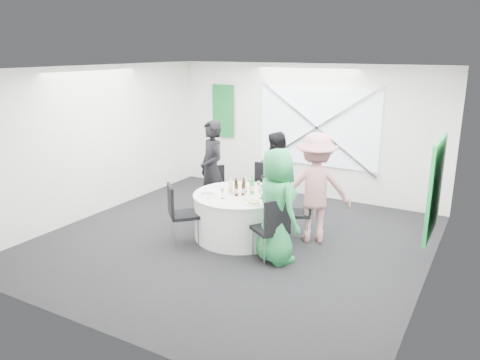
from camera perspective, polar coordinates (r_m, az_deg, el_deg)
The scene contains 48 objects.
floor at distance 7.86m, azimuth -0.72°, elevation -7.38°, with size 6.00×6.00×0.00m, color black.
ceiling at distance 7.24m, azimuth -0.80°, elevation 13.47°, with size 6.00×6.00×0.00m, color white.
wall_back at distance 10.08m, azimuth 7.90°, elevation 5.95°, with size 6.00×6.00×0.00m, color silver.
wall_front at distance 5.16m, azimuth -17.81°, elevation -4.11°, with size 6.00×6.00×0.00m, color silver.
wall_left at distance 9.27m, azimuth -17.04°, elevation 4.56°, with size 6.00×6.00×0.00m, color silver.
wall_right at distance 6.50m, azimuth 22.74°, elevation -0.55°, with size 6.00×6.00×0.00m, color silver.
window_panel at distance 9.92m, azimuth 9.45°, elevation 6.32°, with size 2.60×0.03×1.60m, color silver.
window_brace_a at distance 9.89m, azimuth 9.37°, elevation 6.29°, with size 0.05×0.05×3.16m, color silver.
window_brace_b at distance 9.89m, azimuth 9.37°, elevation 6.29°, with size 0.05×0.05×3.16m, color silver.
green_banner at distance 10.88m, azimuth -2.06°, elevation 8.40°, with size 0.55×0.04×1.20m, color #14672A.
green_sign at distance 7.14m, azimuth 22.72°, elevation -0.85°, with size 0.05×1.20×1.40m, color #1A9440.
banquet_table at distance 7.88m, azimuth 0.00°, elevation -4.34°, with size 1.56×1.56×0.76m.
chair_back at distance 8.80m, azimuth 2.84°, elevation -0.71°, with size 0.51×0.52×1.01m.
chair_back_left at distance 8.92m, azimuth -2.89°, elevation -0.82°, with size 0.60×0.60×0.93m.
chair_back_right at distance 7.82m, azimuth 7.61°, elevation -3.44°, with size 0.56×0.55×0.92m.
chair_front_right at distance 6.90m, azimuth 4.04°, elevation -5.49°, with size 0.64×0.64×1.01m.
chair_front_left at distance 7.60m, azimuth -7.49°, elevation -3.58°, with size 0.64×0.64×1.00m.
person_man_back_left at distance 8.73m, azimuth -3.46°, elevation 1.31°, with size 0.67×0.44×1.83m, color black.
person_man_back at distance 8.66m, azimuth 4.25°, elevation 0.52°, with size 0.80×0.44×1.64m, color black.
person_woman_pink at distance 7.68m, azimuth 9.17°, elevation -0.98°, with size 1.17×0.54×1.81m, color tan.
person_woman_green at distance 6.88m, azimuth 4.48°, elevation -3.18°, with size 0.84×0.55×1.72m, color #278F4B.
plate_back at distance 8.28m, azimuth 1.67°, elevation -0.54°, with size 0.26×0.26×0.01m.
plate_back_left at distance 8.24m, azimuth -1.36°, elevation -0.61°, with size 0.28×0.28×0.01m.
plate_back_right at distance 7.73m, azimuth 3.88°, elevation -1.70°, with size 0.26×0.26×0.04m.
plate_front_right at distance 7.28m, azimuth 1.78°, elevation -2.79°, with size 0.30×0.30×0.04m.
plate_front_left at distance 7.69m, azimuth -3.95°, elevation -1.85°, with size 0.30×0.30×0.01m.
napkin at distance 7.73m, azimuth -4.07°, elevation -1.50°, with size 0.18×0.12×0.05m, color silver.
beer_bottle_a at distance 7.78m, azimuth -0.50°, elevation -0.88°, with size 0.06×0.06×0.27m.
beer_bottle_b at distance 7.86m, azimuth 0.46°, elevation -0.79°, with size 0.06×0.06×0.24m.
beer_bottle_c at distance 7.67m, azimuth 0.41°, elevation -1.16°, with size 0.06×0.06×0.25m.
beer_bottle_d at distance 7.62m, azimuth -0.44°, elevation -1.18°, with size 0.06×0.06×0.28m.
green_water_bottle at distance 7.73m, azimuth 1.49°, elevation -0.84°, with size 0.08×0.08×0.31m.
clear_water_bottle at distance 7.76m, azimuth -1.17°, elevation -0.92°, with size 0.08×0.08×0.27m.
wine_glass_a at distance 7.49m, azimuth 2.48°, elevation -1.38°, with size 0.07×0.07×0.17m.
wine_glass_b at distance 7.70m, azimuth 2.65°, elevation -0.89°, with size 0.07×0.07×0.17m.
wine_glass_c at distance 7.41m, azimuth 0.64°, elevation -1.55°, with size 0.07×0.07×0.17m.
wine_glass_d at distance 7.49m, azimuth -2.18°, elevation -1.36°, with size 0.07×0.07×0.17m.
wine_glass_e at distance 8.03m, azimuth 1.18°, elevation -0.18°, with size 0.07×0.07×0.17m.
wine_glass_f at distance 7.87m, azimuth 2.27°, elevation -0.51°, with size 0.07×0.07×0.17m.
wine_glass_g at distance 8.09m, azimuth 0.72°, elevation -0.05°, with size 0.07×0.07×0.17m.
fork_a at distance 7.65m, azimuth 4.19°, elevation -1.98°, with size 0.01×0.15×0.01m, color silver.
knife_a at distance 7.90m, azimuth 4.09°, elevation -1.42°, with size 0.01×0.15×0.01m, color silver.
fork_b at distance 8.30m, azimuth -0.70°, elevation -0.51°, with size 0.01×0.15×0.01m, color silver.
knife_b at distance 8.17m, azimuth -2.75°, elevation -0.80°, with size 0.01×0.15×0.01m, color silver.
fork_c at distance 8.17m, azimuth 2.75°, elevation -0.80°, with size 0.01×0.15×0.01m, color silver.
knife_c at distance 8.31m, azimuth 0.67°, elevation -0.51°, with size 0.01×0.15×0.01m, color silver.
fork_d at distance 7.79m, azimuth -4.24°, elevation -1.66°, with size 0.01×0.15×0.01m, color silver.
knife_d at distance 7.54m, azimuth -3.95°, elevation -2.24°, with size 0.01×0.15×0.01m, color silver.
Camera 1 is at (3.65, -6.25, 3.08)m, focal length 35.00 mm.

